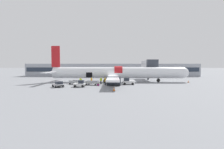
{
  "coord_description": "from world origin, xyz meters",
  "views": [
    {
      "loc": [
        0.58,
        -46.95,
        4.89
      ],
      "look_at": [
        0.09,
        0.99,
        2.28
      ],
      "focal_mm": 28.0,
      "sensor_mm": 36.0,
      "label": 1
    }
  ],
  "objects_px": {
    "ground_crew_supervisor": "(105,81)",
    "suitcase_on_tarmac_upright": "(98,85)",
    "baggage_cart_queued": "(75,82)",
    "ground_crew_loader_a": "(105,80)",
    "ground_crew_helper": "(81,82)",
    "baggage_tug_mid": "(80,84)",
    "baggage_cart_loading": "(93,83)",
    "baggage_tug_rear": "(58,85)",
    "ground_crew_loader_b": "(101,80)",
    "airplane": "(116,73)",
    "ground_crew_marshal": "(80,81)",
    "baggage_tug_lead": "(128,82)",
    "ground_crew_driver": "(91,80)"
  },
  "relations": [
    {
      "from": "ground_crew_supervisor",
      "to": "suitcase_on_tarmac_upright",
      "type": "bearing_deg",
      "value": -128.33
    },
    {
      "from": "baggage_cart_queued",
      "to": "ground_crew_loader_a",
      "type": "relative_size",
      "value": 1.98
    },
    {
      "from": "ground_crew_helper",
      "to": "baggage_cart_queued",
      "type": "bearing_deg",
      "value": 125.66
    },
    {
      "from": "baggage_tug_mid",
      "to": "baggage_cart_loading",
      "type": "relative_size",
      "value": 0.63
    },
    {
      "from": "baggage_tug_rear",
      "to": "ground_crew_supervisor",
      "type": "xyz_separation_m",
      "value": [
        10.21,
        4.25,
        0.34
      ]
    },
    {
      "from": "ground_crew_loader_a",
      "to": "ground_crew_loader_b",
      "type": "xyz_separation_m",
      "value": [
        -1.13,
        -0.21,
        -0.01
      ]
    },
    {
      "from": "ground_crew_loader_a",
      "to": "ground_crew_supervisor",
      "type": "distance_m",
      "value": 2.92
    },
    {
      "from": "baggage_tug_mid",
      "to": "suitcase_on_tarmac_upright",
      "type": "height_order",
      "value": "baggage_tug_mid"
    },
    {
      "from": "ground_crew_loader_b",
      "to": "ground_crew_helper",
      "type": "xyz_separation_m",
      "value": [
        -4.45,
        -3.96,
        0.08
      ]
    },
    {
      "from": "baggage_tug_mid",
      "to": "ground_crew_loader_b",
      "type": "xyz_separation_m",
      "value": [
        4.2,
        6.54,
        0.25
      ]
    },
    {
      "from": "airplane",
      "to": "ground_crew_supervisor",
      "type": "distance_m",
      "value": 8.14
    },
    {
      "from": "airplane",
      "to": "ground_crew_loader_a",
      "type": "bearing_deg",
      "value": -122.78
    },
    {
      "from": "baggage_cart_queued",
      "to": "ground_crew_marshal",
      "type": "xyz_separation_m",
      "value": [
        1.72,
        -1.83,
        0.47
      ]
    },
    {
      "from": "ground_crew_helper",
      "to": "ground_crew_marshal",
      "type": "bearing_deg",
      "value": 108.64
    },
    {
      "from": "ground_crew_loader_b",
      "to": "ground_crew_helper",
      "type": "bearing_deg",
      "value": -138.31
    },
    {
      "from": "baggage_cart_queued",
      "to": "ground_crew_marshal",
      "type": "distance_m",
      "value": 2.56
    },
    {
      "from": "ground_crew_loader_a",
      "to": "baggage_tug_lead",
      "type": "bearing_deg",
      "value": -14.77
    },
    {
      "from": "baggage_tug_rear",
      "to": "ground_crew_loader_a",
      "type": "bearing_deg",
      "value": 35.52
    },
    {
      "from": "ground_crew_loader_a",
      "to": "suitcase_on_tarmac_upright",
      "type": "distance_m",
      "value": 5.16
    },
    {
      "from": "baggage_tug_rear",
      "to": "baggage_cart_loading",
      "type": "distance_m",
      "value": 8.26
    },
    {
      "from": "baggage_cart_queued",
      "to": "ground_crew_supervisor",
      "type": "bearing_deg",
      "value": -11.86
    },
    {
      "from": "ground_crew_loader_b",
      "to": "ground_crew_supervisor",
      "type": "relative_size",
      "value": 0.97
    },
    {
      "from": "baggage_cart_queued",
      "to": "ground_crew_helper",
      "type": "xyz_separation_m",
      "value": [
        2.08,
        -2.91,
        0.47
      ]
    },
    {
      "from": "ground_crew_driver",
      "to": "ground_crew_marshal",
      "type": "bearing_deg",
      "value": -128.18
    },
    {
      "from": "ground_crew_driver",
      "to": "suitcase_on_tarmac_upright",
      "type": "height_order",
      "value": "ground_crew_driver"
    },
    {
      "from": "baggage_tug_mid",
      "to": "ground_crew_loader_b",
      "type": "relative_size",
      "value": 1.54
    },
    {
      "from": "baggage_cart_loading",
      "to": "ground_crew_driver",
      "type": "relative_size",
      "value": 2.42
    },
    {
      "from": "airplane",
      "to": "ground_crew_driver",
      "type": "xyz_separation_m",
      "value": [
        -6.54,
        -4.68,
        -1.69
      ]
    },
    {
      "from": "baggage_tug_lead",
      "to": "ground_crew_loader_a",
      "type": "bearing_deg",
      "value": 165.23
    },
    {
      "from": "airplane",
      "to": "baggage_tug_rear",
      "type": "relative_size",
      "value": 12.53
    },
    {
      "from": "airplane",
      "to": "baggage_cart_queued",
      "type": "bearing_deg",
      "value": -151.21
    },
    {
      "from": "baggage_tug_mid",
      "to": "baggage_cart_loading",
      "type": "bearing_deg",
      "value": 58.28
    },
    {
      "from": "airplane",
      "to": "baggage_cart_loading",
      "type": "bearing_deg",
      "value": -128.28
    },
    {
      "from": "baggage_tug_lead",
      "to": "ground_crew_loader_b",
      "type": "distance_m",
      "value": 7.09
    },
    {
      "from": "baggage_cart_queued",
      "to": "ground_crew_driver",
      "type": "height_order",
      "value": "ground_crew_driver"
    },
    {
      "from": "baggage_tug_mid",
      "to": "ground_crew_loader_a",
      "type": "distance_m",
      "value": 8.6
    },
    {
      "from": "ground_crew_loader_b",
      "to": "suitcase_on_tarmac_upright",
      "type": "xyz_separation_m",
      "value": [
        -0.28,
        -4.72,
        -0.64
      ]
    },
    {
      "from": "ground_crew_supervisor",
      "to": "ground_crew_helper",
      "type": "relative_size",
      "value": 0.95
    },
    {
      "from": "ground_crew_loader_a",
      "to": "ground_crew_supervisor",
      "type": "height_order",
      "value": "ground_crew_supervisor"
    },
    {
      "from": "ground_crew_supervisor",
      "to": "ground_crew_loader_b",
      "type": "bearing_deg",
      "value": 115.92
    },
    {
      "from": "airplane",
      "to": "ground_crew_loader_a",
      "type": "distance_m",
      "value": 5.69
    },
    {
      "from": "baggage_cart_loading",
      "to": "suitcase_on_tarmac_upright",
      "type": "distance_m",
      "value": 2.56
    },
    {
      "from": "ground_crew_driver",
      "to": "ground_crew_helper",
      "type": "height_order",
      "value": "ground_crew_helper"
    },
    {
      "from": "ground_crew_loader_b",
      "to": "ground_crew_driver",
      "type": "bearing_deg",
      "value": 177.87
    },
    {
      "from": "ground_crew_loader_a",
      "to": "ground_crew_helper",
      "type": "bearing_deg",
      "value": -143.24
    },
    {
      "from": "ground_crew_supervisor",
      "to": "ground_crew_helper",
      "type": "bearing_deg",
      "value": -167.7
    },
    {
      "from": "baggage_tug_lead",
      "to": "baggage_cart_loading",
      "type": "relative_size",
      "value": 0.78
    },
    {
      "from": "suitcase_on_tarmac_upright",
      "to": "airplane",
      "type": "bearing_deg",
      "value": 65.39
    },
    {
      "from": "ground_crew_loader_a",
      "to": "ground_crew_loader_b",
      "type": "relative_size",
      "value": 1.01
    },
    {
      "from": "baggage_cart_queued",
      "to": "ground_crew_marshal",
      "type": "bearing_deg",
      "value": -46.76
    }
  ]
}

